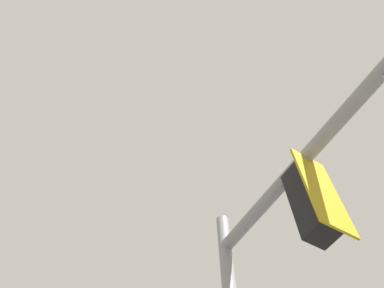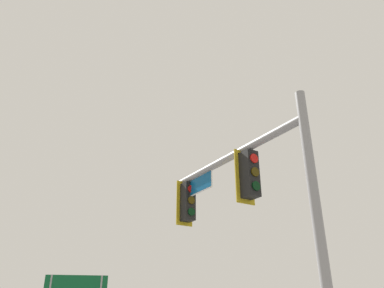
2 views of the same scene
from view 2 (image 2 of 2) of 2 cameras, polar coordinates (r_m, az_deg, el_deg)
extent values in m
cylinder|color=gray|center=(7.10, 19.00, -14.06)|extent=(0.20, 0.20, 6.13)
cylinder|color=gray|center=(9.51, 5.61, -2.12)|extent=(4.97, 0.65, 0.19)
cube|color=gold|center=(8.87, 7.96, -4.96)|extent=(0.08, 0.52, 1.30)
cube|color=black|center=(8.73, 8.74, -4.60)|extent=(0.39, 0.35, 1.10)
cylinder|color=black|center=(8.95, 8.50, -0.92)|extent=(0.04, 0.04, 0.12)
cylinder|color=red|center=(8.71, 9.45, -2.17)|extent=(0.05, 0.22, 0.22)
cylinder|color=#392D05|center=(8.59, 9.60, -4.20)|extent=(0.05, 0.22, 0.22)
cylinder|color=black|center=(8.48, 9.75, -6.30)|extent=(0.05, 0.22, 0.22)
cube|color=gold|center=(11.00, -1.17, -9.03)|extent=(0.08, 0.52, 1.30)
cube|color=black|center=(10.84, -0.65, -8.80)|extent=(0.39, 0.35, 1.10)
cylinder|color=black|center=(11.02, -0.64, -5.75)|extent=(0.04, 0.04, 0.12)
cylinder|color=red|center=(10.77, -0.09, -6.87)|extent=(0.05, 0.22, 0.22)
cylinder|color=#392D05|center=(10.68, -0.09, -8.56)|extent=(0.05, 0.22, 0.22)
cylinder|color=black|center=(10.59, -0.09, -10.28)|extent=(0.05, 0.22, 0.22)
cube|color=#0A4C7F|center=(10.57, 0.65, -6.38)|extent=(1.50, 0.18, 0.43)
cube|color=white|center=(10.57, 0.65, -6.38)|extent=(1.56, 0.17, 0.49)
camera|label=1|loc=(11.33, 14.88, -25.87)|focal=35.00mm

